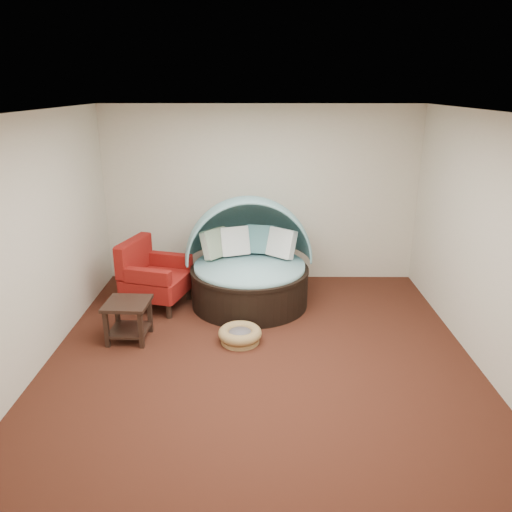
{
  "coord_description": "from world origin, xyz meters",
  "views": [
    {
      "loc": [
        -0.01,
        -5.35,
        3.05
      ],
      "look_at": [
        -0.06,
        0.6,
        1.02
      ],
      "focal_mm": 35.0,
      "sensor_mm": 36.0,
      "label": 1
    }
  ],
  "objects_px": {
    "red_armchair": "(153,276)",
    "side_table": "(128,315)",
    "canopy_daybed": "(249,255)",
    "pet_basket": "(240,335)"
  },
  "relations": [
    {
      "from": "pet_basket",
      "to": "red_armchair",
      "type": "bearing_deg",
      "value": 139.57
    },
    {
      "from": "pet_basket",
      "to": "red_armchair",
      "type": "distance_m",
      "value": 1.75
    },
    {
      "from": "red_armchair",
      "to": "pet_basket",
      "type": "bearing_deg",
      "value": -24.68
    },
    {
      "from": "pet_basket",
      "to": "side_table",
      "type": "distance_m",
      "value": 1.42
    },
    {
      "from": "red_armchair",
      "to": "side_table",
      "type": "xyz_separation_m",
      "value": [
        -0.1,
        -1.04,
        -0.12
      ]
    },
    {
      "from": "canopy_daybed",
      "to": "side_table",
      "type": "relative_size",
      "value": 3.47
    },
    {
      "from": "red_armchair",
      "to": "side_table",
      "type": "distance_m",
      "value": 1.05
    },
    {
      "from": "pet_basket",
      "to": "canopy_daybed",
      "type": "bearing_deg",
      "value": 85.99
    },
    {
      "from": "red_armchair",
      "to": "canopy_daybed",
      "type": "bearing_deg",
      "value": 22.32
    },
    {
      "from": "canopy_daybed",
      "to": "pet_basket",
      "type": "relative_size",
      "value": 3.36
    }
  ]
}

